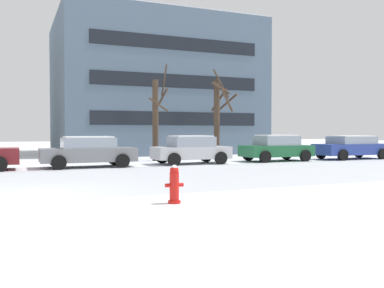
# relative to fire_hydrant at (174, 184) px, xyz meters

# --- Properties ---
(ground_plane) EXTENTS (120.00, 120.00, 0.00)m
(ground_plane) POSITION_rel_fire_hydrant_xyz_m (-3.15, 2.37, -0.45)
(ground_plane) COLOR white
(road_surface) EXTENTS (80.00, 8.49, 0.00)m
(road_surface) POSITION_rel_fire_hydrant_xyz_m (-3.15, 5.62, -0.45)
(road_surface) COLOR #B7BCC4
(road_surface) RESTS_ON ground
(fire_hydrant) EXTENTS (0.44, 0.30, 0.90)m
(fire_hydrant) POSITION_rel_fire_hydrant_xyz_m (0.00, 0.00, 0.00)
(fire_hydrant) COLOR red
(fire_hydrant) RESTS_ON ground
(parked_car_gray) EXTENTS (4.28, 2.05, 1.43)m
(parked_car_gray) POSITION_rel_fire_hydrant_xyz_m (-0.27, 10.74, 0.28)
(parked_car_gray) COLOR slate
(parked_car_gray) RESTS_ON ground
(parked_car_silver) EXTENTS (3.86, 2.03, 1.45)m
(parked_car_silver) POSITION_rel_fire_hydrant_xyz_m (4.90, 10.76, 0.29)
(parked_car_silver) COLOR silver
(parked_car_silver) RESTS_ON ground
(parked_car_green) EXTENTS (3.98, 1.98, 1.47)m
(parked_car_green) POSITION_rel_fire_hydrant_xyz_m (10.07, 10.75, 0.29)
(parked_car_green) COLOR #1E6038
(parked_car_green) RESTS_ON ground
(parked_car_blue) EXTENTS (4.60, 2.08, 1.41)m
(parked_car_blue) POSITION_rel_fire_hydrant_xyz_m (15.23, 10.52, 0.28)
(parked_car_blue) COLOR #283D93
(parked_car_blue) RESTS_ON ground
(tree_far_right) EXTENTS (1.19, 1.22, 5.40)m
(tree_far_right) POSITION_rel_fire_hydrant_xyz_m (3.94, 13.59, 1.97)
(tree_far_right) COLOR #423326
(tree_far_right) RESTS_ON ground
(tree_far_mid) EXTENTS (1.91, 2.37, 5.38)m
(tree_far_mid) POSITION_rel_fire_hydrant_xyz_m (8.11, 14.16, 2.25)
(tree_far_mid) COLOR #423326
(tree_far_mid) RESTS_ON ground
(building_far_right) EXTENTS (14.75, 11.76, 10.17)m
(building_far_right) POSITION_rel_fire_hydrant_xyz_m (6.79, 23.37, 4.63)
(building_far_right) COLOR slate
(building_far_right) RESTS_ON ground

